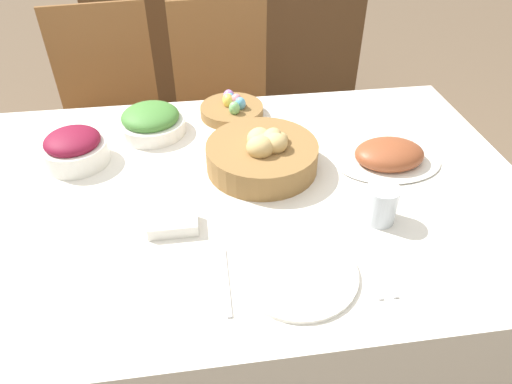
{
  "coord_description": "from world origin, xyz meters",
  "views": [
    {
      "loc": [
        -0.1,
        -0.99,
        1.49
      ],
      "look_at": [
        0.03,
        -0.08,
        0.76
      ],
      "focal_mm": 32.0,
      "sensor_mm": 36.0,
      "label": 1
    }
  ],
  "objects_px": {
    "fork": "(226,281)",
    "knife": "(367,266)",
    "egg_basket": "(232,109)",
    "beet_salad_bowl": "(74,148)",
    "chair_far_left": "(112,115)",
    "bread_basket": "(263,154)",
    "sideboard": "(228,50)",
    "butter_dish": "(173,224)",
    "dinner_plate": "(298,272)",
    "ham_platter": "(389,156)",
    "drinking_cup": "(381,204)",
    "green_salad_bowl": "(151,121)",
    "chair_far_center": "(226,108)",
    "spoon": "(380,264)"
  },
  "relations": [
    {
      "from": "fork",
      "to": "knife",
      "type": "relative_size",
      "value": 1.0
    },
    {
      "from": "egg_basket",
      "to": "beet_salad_bowl",
      "type": "distance_m",
      "value": 0.53
    },
    {
      "from": "chair_far_left",
      "to": "bread_basket",
      "type": "distance_m",
      "value": 0.98
    },
    {
      "from": "bread_basket",
      "to": "beet_salad_bowl",
      "type": "relative_size",
      "value": 1.71
    },
    {
      "from": "sideboard",
      "to": "beet_salad_bowl",
      "type": "relative_size",
      "value": 8.33
    },
    {
      "from": "sideboard",
      "to": "butter_dish",
      "type": "distance_m",
      "value": 1.96
    },
    {
      "from": "sideboard",
      "to": "dinner_plate",
      "type": "bearing_deg",
      "value": -90.71
    },
    {
      "from": "ham_platter",
      "to": "dinner_plate",
      "type": "distance_m",
      "value": 0.52
    },
    {
      "from": "drinking_cup",
      "to": "knife",
      "type": "bearing_deg",
      "value": -117.96
    },
    {
      "from": "green_salad_bowl",
      "to": "beet_salad_bowl",
      "type": "bearing_deg",
      "value": -146.33
    },
    {
      "from": "chair_far_center",
      "to": "drinking_cup",
      "type": "bearing_deg",
      "value": -77.52
    },
    {
      "from": "spoon",
      "to": "drinking_cup",
      "type": "relative_size",
      "value": 1.95
    },
    {
      "from": "egg_basket",
      "to": "bread_basket",
      "type": "bearing_deg",
      "value": -80.04
    },
    {
      "from": "bread_basket",
      "to": "knife",
      "type": "bearing_deg",
      "value": -67.11
    },
    {
      "from": "green_salad_bowl",
      "to": "butter_dish",
      "type": "bearing_deg",
      "value": -81.85
    },
    {
      "from": "fork",
      "to": "beet_salad_bowl",
      "type": "bearing_deg",
      "value": 128.08
    },
    {
      "from": "green_salad_bowl",
      "to": "butter_dish",
      "type": "relative_size",
      "value": 1.78
    },
    {
      "from": "egg_basket",
      "to": "beet_salad_bowl",
      "type": "height_order",
      "value": "beet_salad_bowl"
    },
    {
      "from": "spoon",
      "to": "beet_salad_bowl",
      "type": "bearing_deg",
      "value": 144.18
    },
    {
      "from": "butter_dish",
      "to": "knife",
      "type": "bearing_deg",
      "value": -23.43
    },
    {
      "from": "fork",
      "to": "spoon",
      "type": "height_order",
      "value": "same"
    },
    {
      "from": "chair_far_left",
      "to": "egg_basket",
      "type": "height_order",
      "value": "chair_far_left"
    },
    {
      "from": "knife",
      "to": "butter_dish",
      "type": "relative_size",
      "value": 1.58
    },
    {
      "from": "green_salad_bowl",
      "to": "dinner_plate",
      "type": "relative_size",
      "value": 0.81
    },
    {
      "from": "chair_far_left",
      "to": "butter_dish",
      "type": "distance_m",
      "value": 1.06
    },
    {
      "from": "ham_platter",
      "to": "fork",
      "type": "height_order",
      "value": "ham_platter"
    },
    {
      "from": "egg_basket",
      "to": "spoon",
      "type": "relative_size",
      "value": 1.12
    },
    {
      "from": "drinking_cup",
      "to": "chair_far_center",
      "type": "bearing_deg",
      "value": 106.25
    },
    {
      "from": "ham_platter",
      "to": "knife",
      "type": "bearing_deg",
      "value": -116.87
    },
    {
      "from": "chair_far_left",
      "to": "ham_platter",
      "type": "distance_m",
      "value": 1.24
    },
    {
      "from": "egg_basket",
      "to": "dinner_plate",
      "type": "xyz_separation_m",
      "value": [
        0.07,
        -0.73,
        -0.02
      ]
    },
    {
      "from": "ham_platter",
      "to": "butter_dish",
      "type": "distance_m",
      "value": 0.65
    },
    {
      "from": "spoon",
      "to": "bread_basket",
      "type": "bearing_deg",
      "value": 115.49
    },
    {
      "from": "green_salad_bowl",
      "to": "bread_basket",
      "type": "bearing_deg",
      "value": -37.36
    },
    {
      "from": "sideboard",
      "to": "knife",
      "type": "distance_m",
      "value": 2.12
    },
    {
      "from": "egg_basket",
      "to": "dinner_plate",
      "type": "distance_m",
      "value": 0.74
    },
    {
      "from": "sideboard",
      "to": "dinner_plate",
      "type": "xyz_separation_m",
      "value": [
        -0.03,
        -2.1,
        0.3
      ]
    },
    {
      "from": "sideboard",
      "to": "spoon",
      "type": "bearing_deg",
      "value": -85.58
    },
    {
      "from": "fork",
      "to": "knife",
      "type": "distance_m",
      "value": 0.32
    },
    {
      "from": "bread_basket",
      "to": "fork",
      "type": "bearing_deg",
      "value": -109.11
    },
    {
      "from": "sideboard",
      "to": "beet_salad_bowl",
      "type": "xyz_separation_m",
      "value": [
        -0.58,
        -1.58,
        0.35
      ]
    },
    {
      "from": "chair_far_left",
      "to": "knife",
      "type": "relative_size",
      "value": 4.99
    },
    {
      "from": "dinner_plate",
      "to": "spoon",
      "type": "bearing_deg",
      "value": 0.0
    },
    {
      "from": "bread_basket",
      "to": "beet_salad_bowl",
      "type": "distance_m",
      "value": 0.54
    },
    {
      "from": "dinner_plate",
      "to": "fork",
      "type": "bearing_deg",
      "value": 180.0
    },
    {
      "from": "egg_basket",
      "to": "fork",
      "type": "bearing_deg",
      "value": -96.68
    },
    {
      "from": "chair_far_center",
      "to": "drinking_cup",
      "type": "xyz_separation_m",
      "value": [
        0.3,
        -1.03,
        0.26
      ]
    },
    {
      "from": "ham_platter",
      "to": "fork",
      "type": "bearing_deg",
      "value": -143.08
    },
    {
      "from": "chair_far_left",
      "to": "green_salad_bowl",
      "type": "relative_size",
      "value": 4.45
    },
    {
      "from": "knife",
      "to": "bread_basket",
      "type": "bearing_deg",
      "value": 113.75
    }
  ]
}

